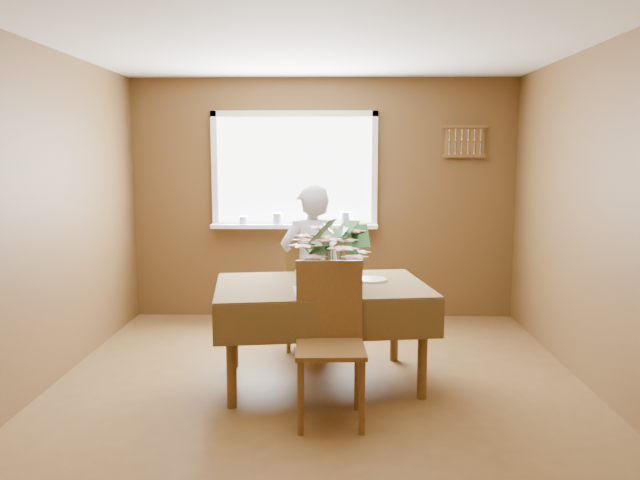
{
  "coord_description": "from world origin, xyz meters",
  "views": [
    {
      "loc": [
        0.1,
        -4.28,
        1.71
      ],
      "look_at": [
        0.0,
        0.55,
        1.05
      ],
      "focal_mm": 35.0,
      "sensor_mm": 36.0,
      "label": 1
    }
  ],
  "objects_px": {
    "chair_far": "(305,288)",
    "chair_near": "(330,335)",
    "dining_table": "(321,296)",
    "flower_bouquet": "(332,250)",
    "seated_woman": "(311,270)"
  },
  "relations": [
    {
      "from": "chair_far",
      "to": "chair_near",
      "type": "bearing_deg",
      "value": 79.52
    },
    {
      "from": "dining_table",
      "to": "flower_bouquet",
      "type": "height_order",
      "value": "flower_bouquet"
    },
    {
      "from": "dining_table",
      "to": "seated_woman",
      "type": "relative_size",
      "value": 1.16
    },
    {
      "from": "chair_near",
      "to": "chair_far",
      "type": "bearing_deg",
      "value": 96.36
    },
    {
      "from": "chair_far",
      "to": "seated_woman",
      "type": "bearing_deg",
      "value": 94.19
    },
    {
      "from": "chair_far",
      "to": "flower_bouquet",
      "type": "distance_m",
      "value": 1.24
    },
    {
      "from": "dining_table",
      "to": "chair_near",
      "type": "relative_size",
      "value": 1.65
    },
    {
      "from": "chair_far",
      "to": "chair_near",
      "type": "distance_m",
      "value": 1.49
    },
    {
      "from": "chair_far",
      "to": "flower_bouquet",
      "type": "xyz_separation_m",
      "value": [
        0.24,
        -1.1,
        0.51
      ]
    },
    {
      "from": "chair_far",
      "to": "flower_bouquet",
      "type": "bearing_deg",
      "value": 83.08
    },
    {
      "from": "seated_woman",
      "to": "flower_bouquet",
      "type": "xyz_separation_m",
      "value": [
        0.18,
        -0.97,
        0.32
      ]
    },
    {
      "from": "chair_far",
      "to": "chair_near",
      "type": "height_order",
      "value": "chair_near"
    },
    {
      "from": "dining_table",
      "to": "chair_far",
      "type": "distance_m",
      "value": 0.87
    },
    {
      "from": "chair_near",
      "to": "seated_woman",
      "type": "height_order",
      "value": "seated_woman"
    },
    {
      "from": "dining_table",
      "to": "chair_near",
      "type": "xyz_separation_m",
      "value": [
        0.07,
        -0.63,
        -0.11
      ]
    }
  ]
}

